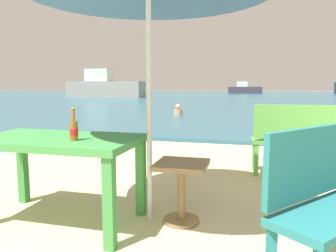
# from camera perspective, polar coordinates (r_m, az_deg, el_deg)

# --- Properties ---
(sea_water) EXTENTS (120.00, 50.00, 0.08)m
(sea_water) POSITION_cam_1_polar(r_m,az_deg,el_deg) (31.63, 13.40, 4.98)
(sea_water) COLOR #2D6075
(sea_water) RESTS_ON ground_plane
(picnic_table_green) EXTENTS (1.40, 0.80, 0.76)m
(picnic_table_green) POSITION_cam_1_polar(r_m,az_deg,el_deg) (2.98, -18.78, -3.93)
(picnic_table_green) COLOR #3D8C42
(picnic_table_green) RESTS_ON ground_plane
(beer_bottle_amber) EXTENTS (0.07, 0.07, 0.26)m
(beer_bottle_amber) POSITION_cam_1_polar(r_m,az_deg,el_deg) (2.72, -16.14, -0.50)
(beer_bottle_amber) COLOR brown
(beer_bottle_amber) RESTS_ON picnic_table_green
(side_table_wood) EXTENTS (0.44, 0.44, 0.54)m
(side_table_wood) POSITION_cam_1_polar(r_m,az_deg,el_deg) (2.89, 2.38, -9.97)
(side_table_wood) COLOR olive
(side_table_wood) RESTS_ON ground_plane
(bench_green_left) EXTENTS (1.23, 0.46, 0.95)m
(bench_green_left) POSITION_cam_1_polar(r_m,az_deg,el_deg) (4.60, 22.05, -1.58)
(bench_green_left) COLOR #60B24C
(bench_green_left) RESTS_ON ground_plane
(swimmer_person) EXTENTS (0.34, 0.34, 0.41)m
(swimmer_person) POSITION_cam_1_polar(r_m,az_deg,el_deg) (12.11, 1.78, 2.69)
(swimmer_person) COLOR tan
(swimmer_person) RESTS_ON sea_water
(boat_barge) EXTENTS (6.83, 1.86, 2.48)m
(boat_barge) POSITION_cam_1_polar(r_m,az_deg,el_deg) (29.56, -11.00, 6.71)
(boat_barge) COLOR gray
(boat_barge) RESTS_ON sea_water
(boat_ferry) EXTENTS (3.81, 1.04, 1.39)m
(boat_ferry) POSITION_cam_1_polar(r_m,az_deg,el_deg) (44.87, -15.02, 6.24)
(boat_ferry) COLOR gray
(boat_ferry) RESTS_ON sea_water
(boat_cargo_ship) EXTENTS (4.06, 1.11, 1.48)m
(boat_cargo_ship) POSITION_cam_1_polar(r_m,az_deg,el_deg) (41.55, 13.26, 6.28)
(boat_cargo_ship) COLOR #38383F
(boat_cargo_ship) RESTS_ON sea_water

